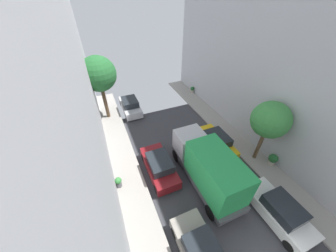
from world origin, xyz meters
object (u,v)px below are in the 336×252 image
street_tree_2 (98,74)px  parked_car_left_3 (159,166)px  parked_car_left_4 (130,106)px  potted_plant_0 (118,182)px  parked_car_right_2 (216,142)px  delivery_truck (208,167)px  street_tree_1 (270,120)px  potted_plant_1 (273,159)px  potted_plant_2 (192,89)px  parked_car_right_1 (279,211)px

street_tree_2 → parked_car_left_3: bearing=-74.3°
parked_car_left_4 → potted_plant_0: size_ratio=4.90×
parked_car_right_2 → delivery_truck: size_ratio=0.64×
street_tree_1 → potted_plant_1: (0.69, -1.05, -3.27)m
potted_plant_0 → potted_plant_2: (11.54, 10.36, -0.04)m
parked_car_left_4 → potted_plant_2: bearing=6.9°
street_tree_1 → potted_plant_1: street_tree_1 is taller
parked_car_left_4 → parked_car_right_2: same height
street_tree_1 → parked_car_left_3: bearing=167.2°
parked_car_right_2 → potted_plant_1: bearing=-48.4°
potted_plant_0 → potted_plant_1: bearing=-13.1°
potted_plant_0 → parked_car_left_3: bearing=2.4°
potted_plant_0 → potted_plant_2: 15.50m
parked_car_right_2 → street_tree_2: 12.21m
parked_car_right_1 → parked_car_right_2: size_ratio=1.00×
potted_plant_1 → parked_car_right_1: bearing=-133.2°
parked_car_right_1 → delivery_truck: delivery_truck is taller
parked_car_right_2 → potted_plant_2: (3.05, 9.67, -0.14)m
potted_plant_1 → parked_car_left_3: bearing=161.6°
parked_car_left_3 → parked_car_right_1: same height
street_tree_1 → potted_plant_0: (-10.77, 1.61, -3.33)m
potted_plant_2 → delivery_truck: bearing=-115.0°
parked_car_right_1 → potted_plant_0: 10.29m
parked_car_right_1 → potted_plant_2: parked_car_right_1 is taller
parked_car_left_3 → street_tree_2: (-2.50, 8.89, 4.15)m
parked_car_right_2 → street_tree_2: street_tree_2 is taller
parked_car_left_4 → street_tree_2: street_tree_2 is taller
potted_plant_2 → parked_car_left_3: bearing=-129.6°
parked_car_left_3 → parked_car_left_4: same height
parked_car_left_4 → potted_plant_1: parked_car_left_4 is taller
parked_car_left_3 → potted_plant_1: (8.38, -2.79, -0.04)m
potted_plant_0 → parked_car_left_4: bearing=71.7°
parked_car_left_4 → street_tree_2: size_ratio=0.66×
potted_plant_0 → delivery_truck: bearing=-19.2°
parked_car_right_1 → delivery_truck: 4.79m
parked_car_right_1 → parked_car_right_2: (0.00, 6.51, 0.00)m
parked_car_right_1 → street_tree_2: size_ratio=0.66×
parked_car_left_4 → parked_car_left_3: bearing=-90.0°
delivery_truck → street_tree_1: (4.99, 0.40, 2.16)m
street_tree_2 → potted_plant_2: street_tree_2 is taller
parked_car_left_4 → delivery_truck: delivery_truck is taller
parked_car_right_2 → potted_plant_1: size_ratio=4.37×
delivery_truck → potted_plant_2: bearing=65.0°
parked_car_left_3 → potted_plant_0: parked_car_left_3 is taller
delivery_truck → street_tree_1: 5.45m
parked_car_right_1 → potted_plant_2: bearing=79.3°
parked_car_right_1 → potted_plant_2: size_ratio=5.29×
potted_plant_1 → parked_car_right_2: bearing=131.6°
parked_car_right_2 → potted_plant_1: (2.98, -3.35, -0.04)m
parked_car_left_3 → parked_car_right_1: 8.04m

